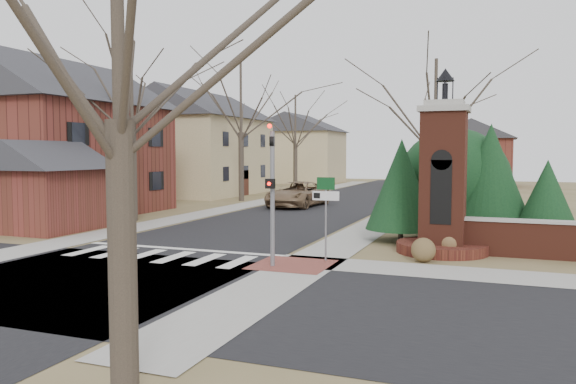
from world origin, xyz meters
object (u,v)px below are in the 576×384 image
at_px(pickup_truck, 298,194).
at_px(traffic_signal_pole, 272,184).
at_px(sign_post, 326,202).
at_px(brick_gate_monument, 443,192).
at_px(distant_car, 400,182).

bearing_deg(pickup_truck, traffic_signal_pole, -69.51).
xyz_separation_m(traffic_signal_pole, sign_post, (1.29, 1.41, -0.64)).
bearing_deg(pickup_truck, brick_gate_monument, -50.42).
height_order(traffic_signal_pole, sign_post, traffic_signal_pole).
height_order(brick_gate_monument, pickup_truck, brick_gate_monument).
bearing_deg(sign_post, distant_car, 95.93).
relative_size(pickup_truck, distant_car, 1.40).
relative_size(traffic_signal_pole, sign_post, 1.64).
distance_m(traffic_signal_pole, brick_gate_monument, 6.47).
relative_size(traffic_signal_pole, distant_car, 1.06).
bearing_deg(traffic_signal_pole, pickup_truck, 107.53).
relative_size(sign_post, pickup_truck, 0.47).
bearing_deg(distant_car, traffic_signal_pole, 100.94).
relative_size(brick_gate_monument, pickup_truck, 1.10).
xyz_separation_m(traffic_signal_pole, brick_gate_monument, (4.70, 4.42, -0.42)).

